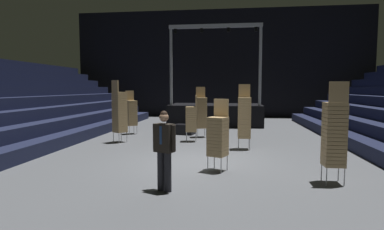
% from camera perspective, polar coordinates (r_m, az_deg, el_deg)
% --- Properties ---
extents(ground_plane, '(22.00, 30.00, 0.10)m').
position_cam_1_polar(ground_plane, '(9.29, 1.20, -8.90)').
color(ground_plane, '#515459').
extents(arena_end_wall, '(22.00, 0.30, 8.00)m').
position_cam_1_polar(arena_end_wall, '(24.06, 5.03, 9.22)').
color(arena_end_wall, black).
rests_on(arena_end_wall, ground_plane).
extents(stage_riser, '(5.36, 3.32, 5.61)m').
position_cam_1_polar(stage_riser, '(18.82, 4.34, 0.34)').
color(stage_riser, black).
rests_on(stage_riser, ground_plane).
extents(man_with_tie, '(0.56, 0.37, 1.70)m').
position_cam_1_polar(man_with_tie, '(6.61, -5.09, -5.63)').
color(man_with_tie, black).
rests_on(man_with_tie, ground_plane).
extents(chair_stack_front_left, '(0.62, 0.62, 2.05)m').
position_cam_1_polar(chair_stack_front_left, '(15.12, -10.93, 0.47)').
color(chair_stack_front_left, '#B2B5BA').
rests_on(chair_stack_front_left, ground_plane).
extents(chair_stack_front_right, '(0.54, 0.54, 2.22)m').
position_cam_1_polar(chair_stack_front_right, '(13.89, 1.68, 0.53)').
color(chair_stack_front_right, '#B2B5BA').
rests_on(chair_stack_front_right, ground_plane).
extents(chair_stack_mid_left, '(0.58, 0.58, 1.88)m').
position_cam_1_polar(chair_stack_mid_left, '(8.22, 4.72, -3.66)').
color(chair_stack_mid_left, '#B2B5BA').
rests_on(chair_stack_mid_left, ground_plane).
extents(chair_stack_mid_right, '(0.61, 0.61, 2.48)m').
position_cam_1_polar(chair_stack_mid_right, '(12.87, -12.98, 0.63)').
color(chair_stack_mid_right, '#B2B5BA').
rests_on(chair_stack_mid_right, ground_plane).
extents(chair_stack_mid_centre, '(0.45, 0.45, 2.31)m').
position_cam_1_polar(chair_stack_mid_centre, '(7.76, 24.35, -3.02)').
color(chair_stack_mid_centre, '#B2B5BA').
rests_on(chair_stack_mid_centre, ground_plane).
extents(chair_stack_rear_left, '(0.45, 0.45, 2.31)m').
position_cam_1_polar(chair_stack_rear_left, '(11.25, 9.44, -0.34)').
color(chair_stack_rear_left, '#B2B5BA').
rests_on(chair_stack_rear_left, ground_plane).
extents(chair_stack_rear_right, '(0.48, 0.48, 1.88)m').
position_cam_1_polar(chair_stack_rear_right, '(12.76, -0.10, -0.61)').
color(chair_stack_rear_right, '#B2B5BA').
rests_on(chair_stack_rear_right, ground_plane).
extents(equipment_road_case, '(1.01, 0.78, 0.47)m').
position_cam_1_polar(equipment_road_case, '(14.81, -1.37, -2.61)').
color(equipment_road_case, black).
rests_on(equipment_road_case, ground_plane).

